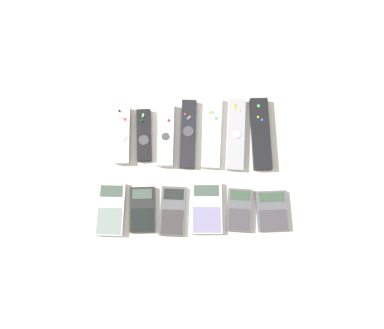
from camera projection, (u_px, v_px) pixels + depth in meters
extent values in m
plane|color=beige|center=(192.00, 178.00, 1.08)|extent=(3.00, 3.00, 0.00)
cube|color=#B7B7BC|center=(122.00, 135.00, 1.10)|extent=(0.05, 0.17, 0.02)
cylinder|color=#99999E|center=(122.00, 137.00, 1.09)|extent=(0.03, 0.03, 0.00)
cylinder|color=red|center=(124.00, 119.00, 1.10)|extent=(0.01, 0.01, 0.00)
cylinder|color=red|center=(119.00, 111.00, 1.11)|extent=(0.01, 0.01, 0.00)
cylinder|color=green|center=(119.00, 111.00, 1.11)|extent=(0.01, 0.01, 0.00)
cylinder|color=orange|center=(121.00, 118.00, 1.10)|extent=(0.01, 0.01, 0.00)
cube|color=black|center=(144.00, 135.00, 1.10)|extent=(0.05, 0.16, 0.02)
cylinder|color=#38383D|center=(143.00, 140.00, 1.09)|extent=(0.03, 0.03, 0.00)
cylinder|color=green|center=(142.00, 116.00, 1.11)|extent=(0.01, 0.01, 0.00)
cylinder|color=red|center=(141.00, 121.00, 1.10)|extent=(0.01, 0.01, 0.00)
cylinder|color=green|center=(141.00, 121.00, 1.10)|extent=(0.01, 0.01, 0.00)
cylinder|color=silver|center=(143.00, 115.00, 1.11)|extent=(0.01, 0.01, 0.00)
cube|color=silver|center=(165.00, 135.00, 1.10)|extent=(0.05, 0.19, 0.02)
cylinder|color=#38383D|center=(165.00, 137.00, 1.09)|extent=(0.02, 0.02, 0.00)
cylinder|color=silver|center=(167.00, 120.00, 1.10)|extent=(0.01, 0.01, 0.00)
cylinder|color=red|center=(168.00, 121.00, 1.10)|extent=(0.01, 0.01, 0.00)
cube|color=black|center=(188.00, 134.00, 1.10)|extent=(0.05, 0.21, 0.02)
cylinder|color=#38383D|center=(188.00, 131.00, 1.10)|extent=(0.03, 0.03, 0.00)
cylinder|color=red|center=(185.00, 114.00, 1.11)|extent=(0.01, 0.01, 0.00)
cylinder|color=orange|center=(189.00, 117.00, 1.11)|extent=(0.01, 0.01, 0.00)
cylinder|color=blue|center=(187.00, 119.00, 1.11)|extent=(0.01, 0.01, 0.00)
cube|color=#B7B7BC|center=(211.00, 133.00, 1.11)|extent=(0.07, 0.22, 0.02)
cylinder|color=orange|center=(209.00, 113.00, 1.11)|extent=(0.01, 0.01, 0.00)
cylinder|color=green|center=(216.00, 118.00, 1.11)|extent=(0.01, 0.01, 0.00)
cylinder|color=green|center=(212.00, 112.00, 1.11)|extent=(0.01, 0.01, 0.00)
cube|color=gray|center=(236.00, 134.00, 1.10)|extent=(0.06, 0.22, 0.02)
cylinder|color=#99999E|center=(236.00, 134.00, 1.10)|extent=(0.02, 0.02, 0.00)
cylinder|color=orange|center=(234.00, 105.00, 1.12)|extent=(0.01, 0.01, 0.00)
cylinder|color=yellow|center=(234.00, 107.00, 1.11)|extent=(0.01, 0.01, 0.00)
cylinder|color=yellow|center=(239.00, 110.00, 1.11)|extent=(0.01, 0.01, 0.00)
cube|color=black|center=(260.00, 134.00, 1.10)|extent=(0.06, 0.22, 0.02)
cylinder|color=yellow|center=(257.00, 117.00, 1.10)|extent=(0.01, 0.01, 0.00)
cylinder|color=blue|center=(261.00, 120.00, 1.10)|extent=(0.01, 0.01, 0.00)
cylinder|color=green|center=(258.00, 106.00, 1.11)|extent=(0.01, 0.01, 0.00)
cube|color=#B2B2B7|center=(110.00, 209.00, 1.05)|extent=(0.08, 0.15, 0.02)
cube|color=#38473D|center=(111.00, 191.00, 1.06)|extent=(0.06, 0.03, 0.00)
cube|color=slate|center=(108.00, 221.00, 1.04)|extent=(0.07, 0.07, 0.00)
cube|color=black|center=(142.00, 210.00, 1.05)|extent=(0.07, 0.13, 0.01)
cube|color=#38473D|center=(142.00, 194.00, 1.06)|extent=(0.06, 0.03, 0.00)
cube|color=black|center=(141.00, 220.00, 1.04)|extent=(0.06, 0.07, 0.00)
cube|color=#4C4C51|center=(172.00, 211.00, 1.05)|extent=(0.07, 0.14, 0.01)
cube|color=black|center=(173.00, 194.00, 1.06)|extent=(0.06, 0.03, 0.00)
cube|color=#312E2E|center=(171.00, 222.00, 1.04)|extent=(0.06, 0.07, 0.00)
cube|color=#B2B2B7|center=(206.00, 208.00, 1.05)|extent=(0.09, 0.14, 0.02)
cube|color=#38473D|center=(206.00, 191.00, 1.06)|extent=(0.07, 0.03, 0.00)
cube|color=slate|center=(206.00, 220.00, 1.04)|extent=(0.08, 0.07, 0.00)
cube|color=#4C4C51|center=(239.00, 210.00, 1.05)|extent=(0.07, 0.12, 0.01)
cube|color=#2D422D|center=(240.00, 195.00, 1.05)|extent=(0.05, 0.03, 0.00)
cube|color=#3B363B|center=(239.00, 219.00, 1.04)|extent=(0.06, 0.06, 0.00)
cube|color=#4C4C51|center=(272.00, 211.00, 1.05)|extent=(0.09, 0.12, 0.01)
cube|color=#2D422D|center=(271.00, 197.00, 1.06)|extent=(0.07, 0.03, 0.00)
cube|color=#3C373D|center=(273.00, 220.00, 1.04)|extent=(0.08, 0.06, 0.00)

